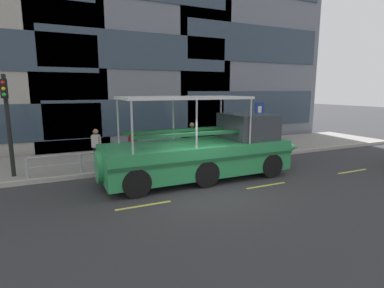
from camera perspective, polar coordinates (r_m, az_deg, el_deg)
ground_plane at (r=11.31m, az=1.50°, el=-8.25°), size 120.00×120.00×0.00m
sidewalk at (r=16.32m, az=-7.27°, el=-2.23°), size 32.00×4.80×0.18m
curb_edge at (r=14.02m, az=-4.16°, el=-4.23°), size 32.00×0.18×0.18m
lane_centreline at (r=10.58m, az=3.62°, el=-9.57°), size 25.80×0.12×0.01m
office_tower_right at (r=27.21m, az=5.64°, el=21.79°), size 11.72×10.14×18.14m
curb_guardrail at (r=14.23m, az=-4.22°, el=-1.37°), size 12.07×0.09×0.81m
traffic_light_pole at (r=13.60m, az=-31.72°, el=4.61°), size 0.24×0.46×4.00m
parking_sign at (r=17.04m, az=12.61°, el=4.77°), size 0.60×0.12×2.74m
duck_tour_boat at (r=12.44m, az=3.18°, el=-1.27°), size 9.45×2.68×3.34m
pedestrian_near_bow at (r=17.15m, az=7.22°, el=2.18°), size 0.49×0.23×1.71m
pedestrian_mid_left at (r=15.38m, az=-0.00°, el=1.49°), size 0.24×0.51×1.77m
pedestrian_mid_right at (r=14.48m, az=-11.24°, el=0.21°), size 0.44×0.21×1.55m
pedestrian_near_stern at (r=14.27m, az=-17.76°, el=0.08°), size 0.41×0.33×1.68m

